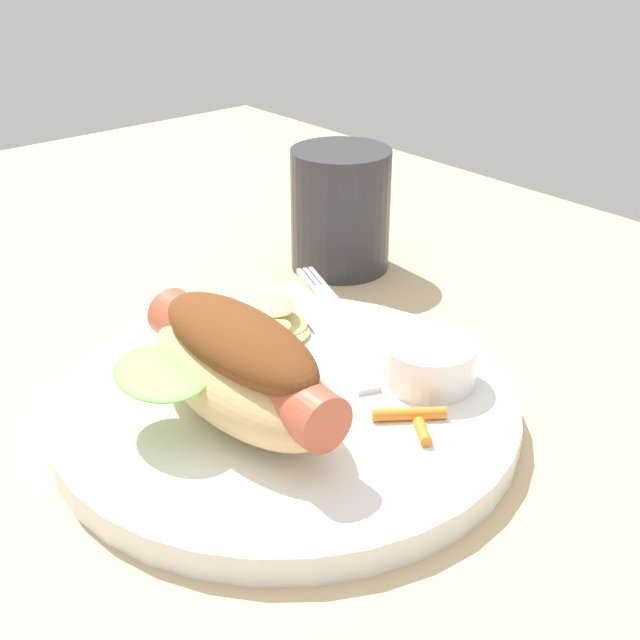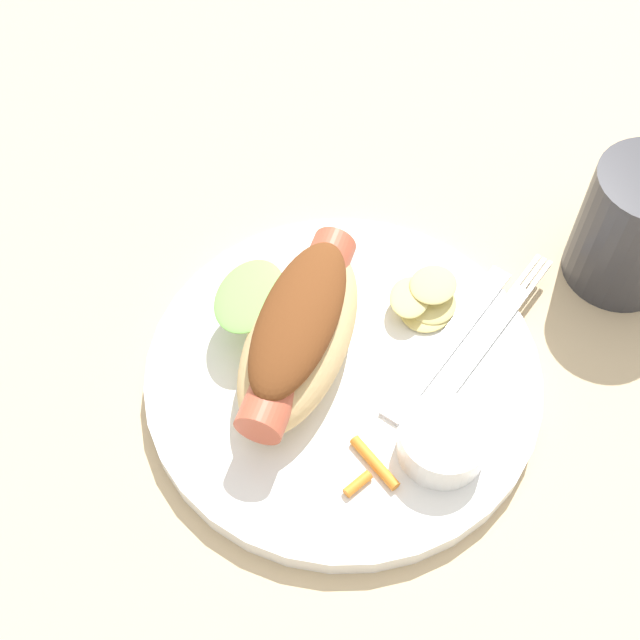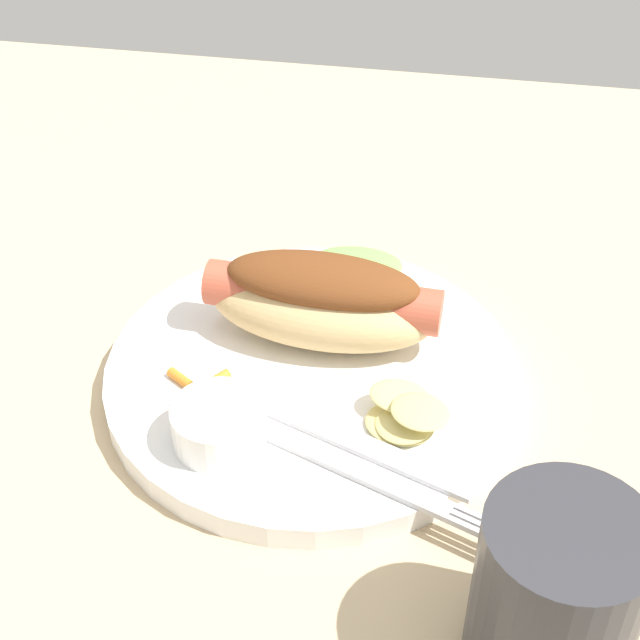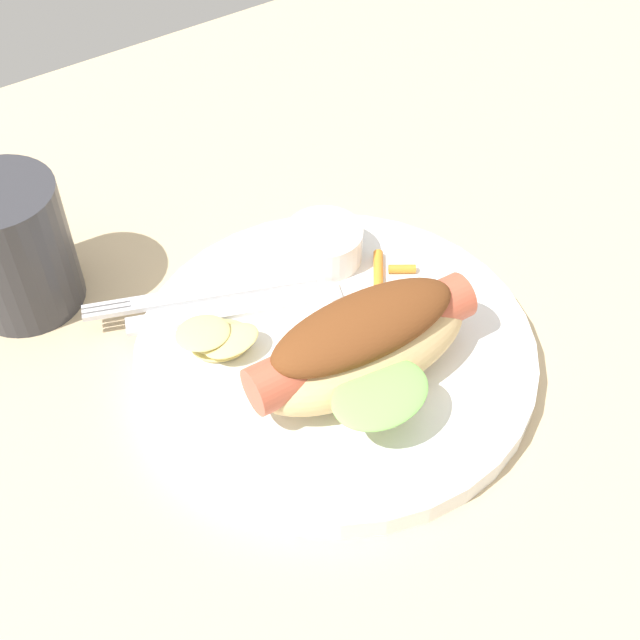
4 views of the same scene
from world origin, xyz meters
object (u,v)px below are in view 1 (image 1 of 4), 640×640
(drinking_cup, at_px, (340,210))
(fork, at_px, (347,321))
(carrot_garnish, at_px, (413,419))
(hot_dog, at_px, (238,366))
(plate, at_px, (287,408))
(knife, at_px, (327,335))
(chips_pile, at_px, (276,321))
(sauce_ramekin, at_px, (429,362))

(drinking_cup, bearing_deg, fork, 140.14)
(carrot_garnish, bearing_deg, hot_dog, 43.52)
(fork, relative_size, drinking_cup, 1.70)
(plate, height_order, hot_dog, hot_dog)
(hot_dog, xyz_separation_m, knife, (0.04, -0.09, -0.03))
(chips_pile, bearing_deg, plate, 146.78)
(chips_pile, height_order, carrot_garnish, chips_pile)
(fork, relative_size, carrot_garnish, 4.03)
(plate, xyz_separation_m, sauce_ramekin, (-0.04, -0.07, 0.02))
(hot_dog, xyz_separation_m, drinking_cup, (0.14, -0.20, 0.00))
(hot_dog, relative_size, knife, 1.05)
(fork, relative_size, knife, 1.12)
(hot_dog, bearing_deg, fork, -67.54)
(fork, distance_m, knife, 0.02)
(sauce_ramekin, distance_m, knife, 0.08)
(hot_dog, xyz_separation_m, sauce_ramekin, (-0.04, -0.10, -0.02))
(chips_pile, bearing_deg, hot_dog, 130.50)
(plate, bearing_deg, fork, -63.06)
(chips_pile, bearing_deg, knife, -140.48)
(fork, height_order, chips_pile, chips_pile)
(sauce_ramekin, distance_m, drinking_cup, 0.21)
(knife, distance_m, drinking_cup, 0.15)
(sauce_ramekin, relative_size, carrot_garnish, 1.35)
(chips_pile, xyz_separation_m, carrot_garnish, (-0.13, 0.01, -0.01))
(drinking_cup, bearing_deg, hot_dog, 125.55)
(plate, distance_m, hot_dog, 0.05)
(carrot_garnish, bearing_deg, chips_pile, -3.52)
(sauce_ramekin, height_order, knife, sauce_ramekin)
(hot_dog, distance_m, sauce_ramekin, 0.11)
(chips_pile, relative_size, carrot_garnish, 1.40)
(fork, distance_m, chips_pile, 0.05)
(chips_pile, height_order, drinking_cup, drinking_cup)
(plate, relative_size, carrot_garnish, 6.49)
(carrot_garnish, bearing_deg, drinking_cup, -32.85)
(fork, bearing_deg, sauce_ramekin, -167.01)
(hot_dog, bearing_deg, drinking_cup, -51.66)
(hot_dog, bearing_deg, knife, -66.22)
(knife, bearing_deg, plate, 141.87)
(sauce_ramekin, bearing_deg, plate, 60.72)
(plate, relative_size, sauce_ramekin, 4.79)
(drinking_cup, bearing_deg, carrot_garnish, 147.15)
(plate, relative_size, hot_dog, 1.71)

